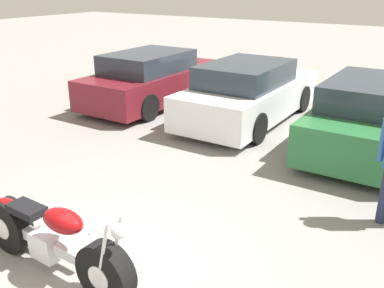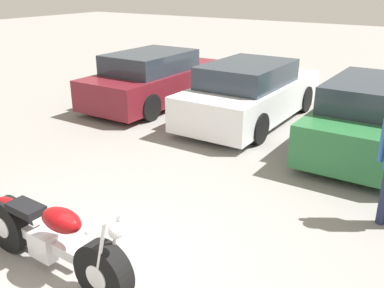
{
  "view_description": "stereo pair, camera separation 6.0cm",
  "coord_description": "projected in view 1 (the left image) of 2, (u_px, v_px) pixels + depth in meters",
  "views": [
    {
      "loc": [
        2.88,
        -2.75,
        3.0
      ],
      "look_at": [
        -0.14,
        1.97,
        0.85
      ],
      "focal_mm": 40.0,
      "sensor_mm": 36.0,
      "label": 1
    },
    {
      "loc": [
        2.93,
        -2.72,
        3.0
      ],
      "look_at": [
        -0.14,
        1.97,
        0.85
      ],
      "focal_mm": 40.0,
      "sensor_mm": 36.0,
      "label": 2
    }
  ],
  "objects": [
    {
      "name": "parked_car_white",
      "position": [
        249.0,
        93.0,
        9.59
      ],
      "size": [
        1.78,
        4.23,
        1.34
      ],
      "color": "white",
      "rests_on": "ground_plane"
    },
    {
      "name": "motorcycle",
      "position": [
        51.0,
        240.0,
        4.58
      ],
      "size": [
        2.22,
        0.62,
        1.02
      ],
      "color": "black",
      "rests_on": "ground_plane"
    },
    {
      "name": "parked_car_maroon",
      "position": [
        153.0,
        79.0,
        10.93
      ],
      "size": [
        1.78,
        4.23,
        1.34
      ],
      "color": "maroon",
      "rests_on": "ground_plane"
    },
    {
      "name": "parked_car_green",
      "position": [
        372.0,
        115.0,
        8.0
      ],
      "size": [
        1.78,
        4.23,
        1.34
      ],
      "color": "#286B38",
      "rests_on": "ground_plane"
    },
    {
      "name": "ground_plane",
      "position": [
        106.0,
        273.0,
        4.69
      ],
      "size": [
        60.0,
        60.0,
        0.0
      ],
      "primitive_type": "plane",
      "color": "gray"
    }
  ]
}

